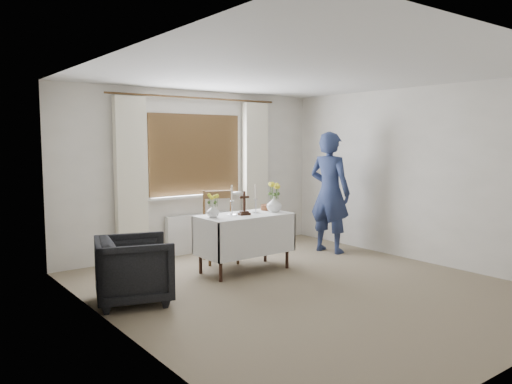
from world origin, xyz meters
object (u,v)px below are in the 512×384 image
Objects in this scene: person at (330,192)px; flower_vase_right at (274,204)px; altar_table at (245,243)px; wooden_chair at (221,227)px; armchair at (134,269)px; wooden_cross at (244,203)px; flower_vase_left at (213,211)px.

flower_vase_right is (-1.26, -0.18, -0.07)m from person.
flower_vase_right is at bearing -6.53° from altar_table.
wooden_chair reaches higher than altar_table.
wooden_cross reaches higher than armchair.
person is at bearing 16.11° from wooden_cross.
person is at bearing 4.30° from altar_table.
person is 5.95× the size of wooden_cross.
person is at bearing -64.57° from armchair.
armchair is at bearing -169.04° from altar_table.
armchair is at bearing -172.71° from flower_vase_right.
person reaches higher than altar_table.
wooden_cross reaches higher than flower_vase_right.
person is at bearing 2.57° from flower_vase_left.
flower_vase_right is (2.17, 0.28, 0.51)m from armchair.
flower_vase_right is (0.94, -0.08, 0.02)m from flower_vase_left.
flower_vase_right is at bearing 85.29° from person.
armchair is at bearing -159.31° from wooden_cross.
wooden_chair reaches higher than flower_vase_left.
altar_table is at bearing -3.75° from flower_vase_left.
flower_vase_left is at bearing 176.25° from altar_table.
person is at bearing 8.23° from flower_vase_right.
altar_table is at bearing 59.08° from wooden_cross.
flower_vase_left is 0.78× the size of flower_vase_right.
flower_vase_left is at bearing -55.87° from armchair.
wooden_chair is 0.77m from wooden_cross.
wooden_cross is 1.89× the size of flower_vase_left.
wooden_chair is 6.11× the size of flower_vase_left.
armchair is 2.51× the size of wooden_cross.
wooden_chair reaches higher than flower_vase_right.
flower_vase_left is at bearing 79.63° from person.
wooden_cross reaches higher than altar_table.
armchair is 2.25m from flower_vase_right.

